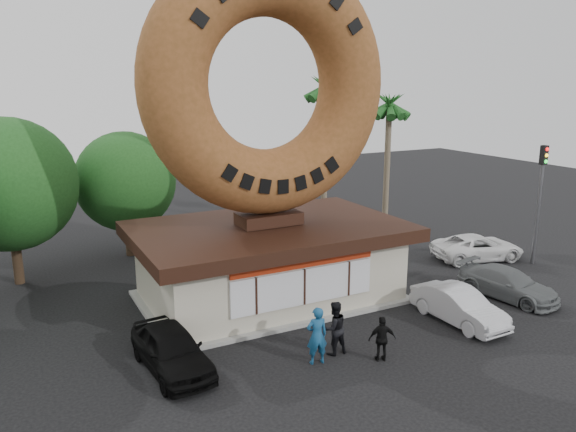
{
  "coord_description": "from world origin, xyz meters",
  "views": [
    {
      "loc": [
        -9.75,
        -14.55,
        9.16
      ],
      "look_at": [
        -0.13,
        4.0,
        4.1
      ],
      "focal_mm": 35.0,
      "sensor_mm": 36.0,
      "label": 1
    }
  ],
  "objects_px": {
    "street_lamp": "(161,167)",
    "car_black": "(171,349)",
    "giant_donut": "(268,85)",
    "traffic_signal": "(540,190)",
    "person_left": "(317,335)",
    "donut_shop": "(269,259)",
    "person_right": "(382,339)",
    "car_silver": "(459,306)",
    "car_grey": "(508,284)",
    "car_white": "(478,247)",
    "person_center": "(334,328)"
  },
  "relations": [
    {
      "from": "street_lamp",
      "to": "car_silver",
      "type": "distance_m",
      "value": 17.65
    },
    {
      "from": "car_black",
      "to": "car_silver",
      "type": "xyz_separation_m",
      "value": [
        10.91,
        -1.49,
        -0.05
      ]
    },
    {
      "from": "traffic_signal",
      "to": "person_right",
      "type": "relative_size",
      "value": 3.86
    },
    {
      "from": "person_right",
      "to": "car_white",
      "type": "bearing_deg",
      "value": -128.37
    },
    {
      "from": "giant_donut",
      "to": "street_lamp",
      "type": "relative_size",
      "value": 1.3
    },
    {
      "from": "person_right",
      "to": "car_black",
      "type": "relative_size",
      "value": 0.37
    },
    {
      "from": "car_grey",
      "to": "car_white",
      "type": "distance_m",
      "value": 5.35
    },
    {
      "from": "person_left",
      "to": "person_center",
      "type": "xyz_separation_m",
      "value": [
        0.86,
        0.3,
        -0.04
      ]
    },
    {
      "from": "person_center",
      "to": "car_grey",
      "type": "height_order",
      "value": "person_center"
    },
    {
      "from": "traffic_signal",
      "to": "car_silver",
      "type": "height_order",
      "value": "traffic_signal"
    },
    {
      "from": "donut_shop",
      "to": "car_silver",
      "type": "distance_m",
      "value": 7.88
    },
    {
      "from": "giant_donut",
      "to": "car_grey",
      "type": "distance_m",
      "value": 13.25
    },
    {
      "from": "car_black",
      "to": "street_lamp",
      "type": "bearing_deg",
      "value": 71.02
    },
    {
      "from": "person_left",
      "to": "car_grey",
      "type": "relative_size",
      "value": 0.45
    },
    {
      "from": "traffic_signal",
      "to": "car_silver",
      "type": "distance_m",
      "value": 9.81
    },
    {
      "from": "person_center",
      "to": "car_black",
      "type": "height_order",
      "value": "person_center"
    },
    {
      "from": "donut_shop",
      "to": "person_left",
      "type": "xyz_separation_m",
      "value": [
        -1.08,
        -5.87,
        -0.78
      ]
    },
    {
      "from": "car_black",
      "to": "car_silver",
      "type": "relative_size",
      "value": 1.03
    },
    {
      "from": "person_left",
      "to": "person_center",
      "type": "bearing_deg",
      "value": -151.33
    },
    {
      "from": "traffic_signal",
      "to": "car_silver",
      "type": "relative_size",
      "value": 1.48
    },
    {
      "from": "person_right",
      "to": "car_grey",
      "type": "height_order",
      "value": "person_right"
    },
    {
      "from": "traffic_signal",
      "to": "person_left",
      "type": "distance_m",
      "value": 15.83
    },
    {
      "from": "traffic_signal",
      "to": "person_left",
      "type": "relative_size",
      "value": 3.07
    },
    {
      "from": "donut_shop",
      "to": "giant_donut",
      "type": "height_order",
      "value": "giant_donut"
    },
    {
      "from": "person_right",
      "to": "donut_shop",
      "type": "bearing_deg",
      "value": -61.15
    },
    {
      "from": "giant_donut",
      "to": "person_center",
      "type": "height_order",
      "value": "giant_donut"
    },
    {
      "from": "giant_donut",
      "to": "car_white",
      "type": "relative_size",
      "value": 2.18
    },
    {
      "from": "donut_shop",
      "to": "car_grey",
      "type": "height_order",
      "value": "donut_shop"
    },
    {
      "from": "giant_donut",
      "to": "traffic_signal",
      "type": "relative_size",
      "value": 1.71
    },
    {
      "from": "street_lamp",
      "to": "car_silver",
      "type": "xyz_separation_m",
      "value": [
        7.3,
        -15.61,
        -3.8
      ]
    },
    {
      "from": "person_left",
      "to": "car_grey",
      "type": "xyz_separation_m",
      "value": [
        10.24,
        1.21,
        -0.35
      ]
    },
    {
      "from": "car_silver",
      "to": "giant_donut",
      "type": "bearing_deg",
      "value": 132.6
    },
    {
      "from": "giant_donut",
      "to": "car_black",
      "type": "xyz_separation_m",
      "value": [
        -5.47,
        -4.12,
        -8.27
      ]
    },
    {
      "from": "donut_shop",
      "to": "person_center",
      "type": "height_order",
      "value": "donut_shop"
    },
    {
      "from": "car_grey",
      "to": "car_black",
      "type": "bearing_deg",
      "value": 167.46
    },
    {
      "from": "donut_shop",
      "to": "person_left",
      "type": "bearing_deg",
      "value": -100.42
    },
    {
      "from": "traffic_signal",
      "to": "person_right",
      "type": "height_order",
      "value": "traffic_signal"
    },
    {
      "from": "street_lamp",
      "to": "person_center",
      "type": "xyz_separation_m",
      "value": [
        1.64,
        -15.59,
        -3.53
      ]
    },
    {
      "from": "car_black",
      "to": "traffic_signal",
      "type": "bearing_deg",
      "value": 1.56
    },
    {
      "from": "car_white",
      "to": "traffic_signal",
      "type": "bearing_deg",
      "value": -119.71
    },
    {
      "from": "donut_shop",
      "to": "street_lamp",
      "type": "xyz_separation_m",
      "value": [
        -1.86,
        10.02,
        2.72
      ]
    },
    {
      "from": "car_silver",
      "to": "car_grey",
      "type": "bearing_deg",
      "value": 12.46
    },
    {
      "from": "donut_shop",
      "to": "person_right",
      "type": "xyz_separation_m",
      "value": [
        0.94,
        -6.73,
        -0.98
      ]
    },
    {
      "from": "car_silver",
      "to": "car_grey",
      "type": "relative_size",
      "value": 0.94
    },
    {
      "from": "person_left",
      "to": "car_black",
      "type": "bearing_deg",
      "value": -12.61
    },
    {
      "from": "street_lamp",
      "to": "car_silver",
      "type": "relative_size",
      "value": 1.94
    },
    {
      "from": "street_lamp",
      "to": "car_black",
      "type": "bearing_deg",
      "value": -104.36
    },
    {
      "from": "street_lamp",
      "to": "person_left",
      "type": "xyz_separation_m",
      "value": [
        0.78,
        -15.89,
        -3.49
      ]
    },
    {
      "from": "street_lamp",
      "to": "person_left",
      "type": "distance_m",
      "value": 16.29
    },
    {
      "from": "person_left",
      "to": "donut_shop",
      "type": "bearing_deg",
      "value": -91.02
    }
  ]
}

